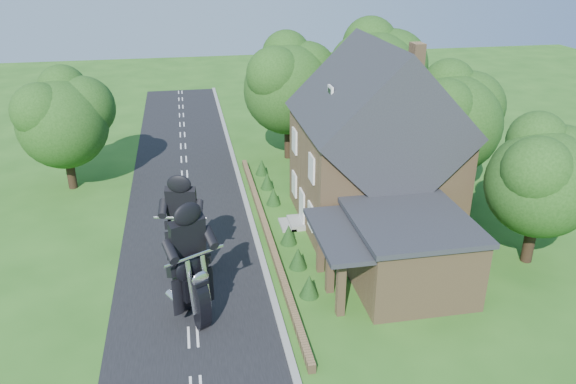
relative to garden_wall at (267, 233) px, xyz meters
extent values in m
plane|color=#275A19|center=(-4.30, -5.00, -0.20)|extent=(120.00, 120.00, 0.00)
cube|color=black|center=(-4.30, -5.00, -0.19)|extent=(7.00, 80.00, 0.02)
cube|color=gray|center=(-0.65, -5.00, -0.14)|extent=(0.30, 80.00, 0.12)
cube|color=olive|center=(0.00, 0.00, 0.00)|extent=(0.30, 22.00, 0.40)
cube|color=olive|center=(6.20, 1.00, 2.80)|extent=(8.00, 8.00, 6.00)
cube|color=#24252A|center=(6.20, 1.00, 5.80)|extent=(8.48, 8.64, 8.48)
cube|color=olive|center=(8.20, 1.00, 9.00)|extent=(0.60, 0.90, 1.60)
cube|color=white|center=(3.60, 1.00, 7.30)|extent=(0.12, 0.80, 0.90)
cube|color=black|center=(3.54, 1.00, 7.30)|extent=(0.04, 0.55, 0.65)
cube|color=white|center=(2.14, 1.00, 0.85)|extent=(0.10, 1.10, 2.10)
cube|color=gray|center=(1.80, 1.00, -0.05)|extent=(0.80, 1.60, 0.30)
cube|color=gray|center=(1.30, 1.00, -0.12)|extent=(0.80, 1.60, 0.15)
cube|color=white|center=(2.14, -1.20, 1.40)|extent=(0.10, 1.10, 1.40)
cube|color=black|center=(2.12, -1.20, 1.40)|extent=(0.04, 0.92, 1.22)
cube|color=white|center=(2.14, 3.20, 1.40)|extent=(0.10, 1.10, 1.40)
cube|color=black|center=(2.12, 3.20, 1.40)|extent=(0.04, 0.92, 1.22)
cube|color=white|center=(2.14, -1.20, 4.10)|extent=(0.10, 1.10, 1.40)
cube|color=black|center=(2.12, -1.20, 4.10)|extent=(0.04, 0.92, 1.22)
cube|color=white|center=(2.14, 3.20, 4.10)|extent=(0.10, 1.10, 1.40)
cube|color=black|center=(2.12, 3.20, 4.10)|extent=(0.04, 0.92, 1.22)
cube|color=olive|center=(5.70, -5.80, 1.40)|extent=(5.00, 5.60, 3.20)
cube|color=#24252A|center=(5.70, -5.80, 3.12)|extent=(5.30, 5.94, 0.24)
cube|color=#24252A|center=(2.60, -5.80, 2.75)|extent=(2.60, 5.32, 0.22)
cube|color=olive|center=(2.00, -7.60, 1.20)|extent=(0.35, 0.35, 2.80)
cube|color=olive|center=(2.00, -5.80, 1.20)|extent=(0.35, 0.35, 2.80)
cube|color=olive|center=(2.00, -4.00, 1.20)|extent=(0.35, 0.35, 2.80)
cylinder|color=black|center=(12.70, -5.00, 1.20)|extent=(0.56, 0.56, 2.80)
sphere|color=#1C4112|center=(12.70, -5.00, 4.03)|extent=(5.20, 5.20, 5.20)
sphere|color=#1C4112|center=(13.87, -4.48, 4.81)|extent=(3.74, 3.74, 3.74)
sphere|color=#1C4112|center=(11.79, -5.78, 5.07)|extent=(3.22, 3.22, 3.22)
sphere|color=#1C4112|center=(12.80, -3.96, 5.85)|extent=(2.86, 2.86, 2.86)
cylinder|color=black|center=(12.20, 3.50, 1.30)|extent=(0.56, 0.56, 3.00)
sphere|color=#1C4112|center=(12.20, 3.50, 4.45)|extent=(6.00, 6.00, 6.00)
sphere|color=#1C4112|center=(13.55, 4.10, 5.35)|extent=(4.32, 4.32, 4.32)
sphere|color=#1C4112|center=(11.15, 2.60, 5.65)|extent=(3.72, 3.72, 3.72)
sphere|color=#1C4112|center=(12.30, 4.70, 6.55)|extent=(3.30, 3.30, 3.30)
cylinder|color=black|center=(9.70, 11.00, 1.60)|extent=(0.56, 0.56, 3.60)
sphere|color=#1C4112|center=(9.70, 11.00, 5.38)|extent=(7.20, 7.20, 7.20)
sphere|color=#1C4112|center=(11.32, 11.72, 6.46)|extent=(5.18, 5.18, 5.18)
sphere|color=#1C4112|center=(8.44, 9.92, 6.82)|extent=(4.46, 4.46, 4.46)
sphere|color=#1C4112|center=(9.80, 12.44, 7.90)|extent=(3.96, 3.96, 3.96)
cylinder|color=black|center=(3.70, 12.00, 1.50)|extent=(0.56, 0.56, 3.40)
sphere|color=#1C4112|center=(3.70, 12.00, 4.96)|extent=(6.40, 6.40, 6.40)
sphere|color=#1C4112|center=(5.14, 12.64, 5.92)|extent=(4.61, 4.61, 4.61)
sphere|color=#1C4112|center=(2.58, 11.04, 6.24)|extent=(3.97, 3.97, 3.97)
sphere|color=#1C4112|center=(3.80, 13.28, 7.20)|extent=(3.52, 3.52, 3.52)
cylinder|color=black|center=(-11.30, 9.00, 1.20)|extent=(0.56, 0.56, 2.80)
sphere|color=#1C4112|center=(-11.30, 9.00, 4.14)|extent=(5.60, 5.60, 5.60)
sphere|color=#1C4112|center=(-10.04, 9.56, 4.98)|extent=(4.03, 4.03, 4.03)
sphere|color=#1C4112|center=(-12.28, 8.16, 5.26)|extent=(3.47, 3.47, 3.47)
sphere|color=#1C4112|center=(-11.20, 10.12, 6.10)|extent=(3.08, 3.08, 3.08)
cone|color=#143510|center=(1.00, -6.00, 0.35)|extent=(0.90, 0.90, 1.10)
cone|color=#143510|center=(1.00, -3.50, 0.35)|extent=(0.90, 0.90, 1.10)
cone|color=#143510|center=(1.00, -1.00, 0.35)|extent=(0.90, 0.90, 1.10)
cone|color=#143510|center=(1.00, 4.00, 0.35)|extent=(0.90, 0.90, 1.10)
cone|color=#143510|center=(1.00, 6.50, 0.35)|extent=(0.90, 0.90, 1.10)
cone|color=#143510|center=(1.00, 9.00, 0.35)|extent=(0.90, 0.90, 1.10)
camera|label=1|loc=(-3.92, -26.92, 14.49)|focal=35.00mm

